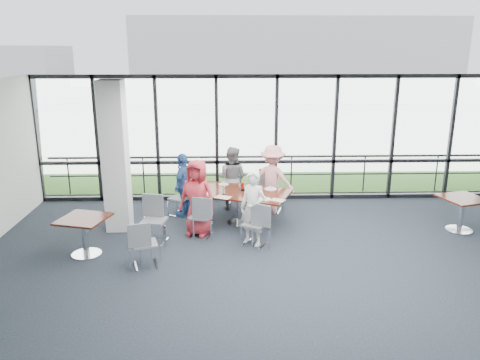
{
  "coord_description": "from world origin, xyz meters",
  "views": [
    {
      "loc": [
        -1.27,
        -6.66,
        3.8
      ],
      "look_at": [
        -0.98,
        2.92,
        1.1
      ],
      "focal_mm": 35.0,
      "sensor_mm": 36.0,
      "label": 1
    }
  ],
  "objects_px": {
    "diner_near_right": "(253,208)",
    "diner_end": "(184,185)",
    "chair_main_nl": "(201,216)",
    "diner_near_left": "(197,198)",
    "structural_column": "(115,157)",
    "chair_spare_la": "(145,244)",
    "side_table_right": "(463,203)",
    "diner_far_left": "(232,178)",
    "chair_main_fl": "(236,188)",
    "chair_main_fr": "(271,192)",
    "chair_main_nr": "(255,224)",
    "diner_far_right": "(273,179)",
    "main_table": "(240,196)",
    "side_table_left": "(84,224)",
    "chair_main_end": "(180,198)",
    "chair_spare_lb": "(154,221)"
  },
  "relations": [
    {
      "from": "diner_near_right",
      "to": "diner_end",
      "type": "height_order",
      "value": "diner_near_right"
    },
    {
      "from": "chair_main_nl",
      "to": "diner_near_left",
      "type": "bearing_deg",
      "value": 129.3
    },
    {
      "from": "structural_column",
      "to": "chair_spare_la",
      "type": "distance_m",
      "value": 2.37
    },
    {
      "from": "side_table_right",
      "to": "chair_main_nl",
      "type": "height_order",
      "value": "chair_main_nl"
    },
    {
      "from": "structural_column",
      "to": "chair_spare_la",
      "type": "bearing_deg",
      "value": -65.25
    },
    {
      "from": "diner_far_left",
      "to": "chair_main_fl",
      "type": "xyz_separation_m",
      "value": [
        0.1,
        0.23,
        -0.31
      ]
    },
    {
      "from": "side_table_right",
      "to": "chair_main_fl",
      "type": "xyz_separation_m",
      "value": [
        -4.79,
        1.84,
        -0.17
      ]
    },
    {
      "from": "side_table_right",
      "to": "chair_main_fr",
      "type": "relative_size",
      "value": 1.06
    },
    {
      "from": "chair_main_nr",
      "to": "chair_spare_la",
      "type": "xyz_separation_m",
      "value": [
        -2.03,
        -0.87,
        -0.01
      ]
    },
    {
      "from": "diner_end",
      "to": "chair_spare_la",
      "type": "distance_m",
      "value": 2.76
    },
    {
      "from": "side_table_right",
      "to": "diner_far_right",
      "type": "xyz_separation_m",
      "value": [
        -3.94,
        1.3,
        0.19
      ]
    },
    {
      "from": "diner_far_left",
      "to": "chair_main_fl",
      "type": "distance_m",
      "value": 0.4
    },
    {
      "from": "side_table_right",
      "to": "chair_main_fl",
      "type": "relative_size",
      "value": 1.12
    },
    {
      "from": "chair_main_nr",
      "to": "chair_main_nl",
      "type": "bearing_deg",
      "value": -173.2
    },
    {
      "from": "diner_far_left",
      "to": "chair_spare_la",
      "type": "distance_m",
      "value": 3.53
    },
    {
      "from": "diner_far_left",
      "to": "diner_far_right",
      "type": "xyz_separation_m",
      "value": [
        0.96,
        -0.32,
        0.05
      ]
    },
    {
      "from": "chair_main_nl",
      "to": "chair_spare_la",
      "type": "xyz_separation_m",
      "value": [
        -0.93,
        -1.36,
        -0.01
      ]
    },
    {
      "from": "diner_far_right",
      "to": "chair_spare_la",
      "type": "relative_size",
      "value": 1.91
    },
    {
      "from": "main_table",
      "to": "side_table_left",
      "type": "height_order",
      "value": "same"
    },
    {
      "from": "main_table",
      "to": "diner_far_right",
      "type": "height_order",
      "value": "diner_far_right"
    },
    {
      "from": "chair_main_end",
      "to": "diner_near_right",
      "type": "bearing_deg",
      "value": 70.57
    },
    {
      "from": "chair_main_nr",
      "to": "chair_spare_lb",
      "type": "distance_m",
      "value": 2.03
    },
    {
      "from": "chair_main_nl",
      "to": "chair_main_nr",
      "type": "bearing_deg",
      "value": -10.69
    },
    {
      "from": "structural_column",
      "to": "chair_main_nr",
      "type": "height_order",
      "value": "structural_column"
    },
    {
      "from": "diner_near_left",
      "to": "diner_far_left",
      "type": "relative_size",
      "value": 1.05
    },
    {
      "from": "structural_column",
      "to": "diner_far_left",
      "type": "xyz_separation_m",
      "value": [
        2.47,
        1.25,
        -0.83
      ]
    },
    {
      "from": "diner_far_left",
      "to": "chair_main_fr",
      "type": "xyz_separation_m",
      "value": [
        0.94,
        -0.23,
        -0.29
      ]
    },
    {
      "from": "main_table",
      "to": "chair_main_nr",
      "type": "xyz_separation_m",
      "value": [
        0.27,
        -1.22,
        -0.2
      ]
    },
    {
      "from": "diner_far_left",
      "to": "chair_main_fl",
      "type": "height_order",
      "value": "diner_far_left"
    },
    {
      "from": "diner_near_right",
      "to": "chair_main_end",
      "type": "relative_size",
      "value": 1.81
    },
    {
      "from": "main_table",
      "to": "diner_far_right",
      "type": "bearing_deg",
      "value": 63.57
    },
    {
      "from": "chair_spare_lb",
      "to": "chair_main_fl",
      "type": "bearing_deg",
      "value": -115.03
    },
    {
      "from": "chair_main_nl",
      "to": "chair_main_end",
      "type": "bearing_deg",
      "value": 126.03
    },
    {
      "from": "structural_column",
      "to": "chair_main_fl",
      "type": "height_order",
      "value": "structural_column"
    },
    {
      "from": "chair_spare_la",
      "to": "diner_end",
      "type": "bearing_deg",
      "value": 63.88
    },
    {
      "from": "main_table",
      "to": "diner_near_left",
      "type": "distance_m",
      "value": 1.09
    },
    {
      "from": "chair_main_fr",
      "to": "chair_spare_la",
      "type": "bearing_deg",
      "value": 65.46
    },
    {
      "from": "side_table_right",
      "to": "diner_near_right",
      "type": "bearing_deg",
      "value": -172.75
    },
    {
      "from": "structural_column",
      "to": "chair_main_fr",
      "type": "relative_size",
      "value": 3.31
    },
    {
      "from": "chair_main_fr",
      "to": "chair_main_end",
      "type": "bearing_deg",
      "value": 22.08
    },
    {
      "from": "side_table_right",
      "to": "chair_main_nr",
      "type": "height_order",
      "value": "chair_main_nr"
    },
    {
      "from": "chair_main_nr",
      "to": "chair_main_end",
      "type": "relative_size",
      "value": 1.05
    },
    {
      "from": "main_table",
      "to": "chair_spare_lb",
      "type": "xyz_separation_m",
      "value": [
        -1.75,
        -1.02,
        -0.17
      ]
    },
    {
      "from": "structural_column",
      "to": "diner_near_right",
      "type": "height_order",
      "value": "structural_column"
    },
    {
      "from": "side_table_left",
      "to": "side_table_right",
      "type": "height_order",
      "value": "same"
    },
    {
      "from": "diner_far_right",
      "to": "chair_main_end",
      "type": "distance_m",
      "value": 2.23
    },
    {
      "from": "diner_near_right",
      "to": "chair_main_fl",
      "type": "bearing_deg",
      "value": 131.38
    },
    {
      "from": "diner_far_left",
      "to": "diner_far_right",
      "type": "relative_size",
      "value": 0.94
    },
    {
      "from": "diner_end",
      "to": "chair_spare_la",
      "type": "height_order",
      "value": "diner_end"
    },
    {
      "from": "main_table",
      "to": "chair_spare_lb",
      "type": "height_order",
      "value": "chair_spare_lb"
    }
  ]
}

